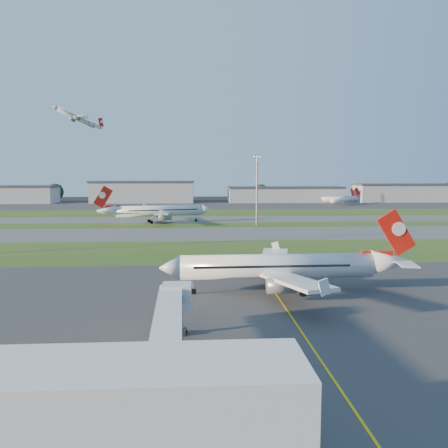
{
  "coord_description": "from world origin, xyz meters",
  "views": [
    {
      "loc": [
        -7.0,
        -53.01,
        18.03
      ],
      "look_at": [
        -0.81,
        48.64,
        7.0
      ],
      "focal_mm": 35.0,
      "sensor_mm": 36.0,
      "label": 1
    }
  ],
  "objects": [
    {
      "name": "jet_bridge",
      "position": [
        -9.81,
        -15.24,
        4.01
      ],
      "size": [
        4.2,
        26.9,
        6.2
      ],
      "color": "silver",
      "rests_on": "ground"
    },
    {
      "name": "mini_jet_far",
      "position": [
        89.18,
        235.83,
        3.28
      ],
      "size": [
        28.33,
        8.51,
        9.48
      ],
      "rotation": [
        0.0,
        0.0,
        0.21
      ],
      "color": "white",
      "rests_on": "ground"
    },
    {
      "name": "grass_strip_a",
      "position": [
        0.0,
        52.0,
        0.01
      ],
      "size": [
        300.0,
        34.0,
        0.01
      ],
      "primitive_type": "cube",
      "color": "#2D4B19",
      "rests_on": "ground"
    },
    {
      "name": "yellow_line",
      "position": [
        5.0,
        0.0,
        0.0
      ],
      "size": [
        0.25,
        60.0,
        0.02
      ],
      "primitive_type": "cube",
      "color": "gold",
      "rests_on": "ground"
    },
    {
      "name": "light_mast_centre",
      "position": [
        15.0,
        108.0,
        14.81
      ],
      "size": [
        3.2,
        0.7,
        25.8
      ],
      "color": "gray",
      "rests_on": "ground"
    },
    {
      "name": "terminal_fragment",
      "position": [
        -14.0,
        -29.94,
        3.98
      ],
      "size": [
        26.0,
        6.05,
        8.0
      ],
      "color": "silver",
      "rests_on": "ground"
    },
    {
      "name": "tree_mid_east",
      "position": [
        40.0,
        269.0,
        6.81
      ],
      "size": [
        11.55,
        11.55,
        12.6
      ],
      "color": "black",
      "rests_on": "ground"
    },
    {
      "name": "ground",
      "position": [
        0.0,
        0.0,
        0.0
      ],
      "size": [
        700.0,
        700.0,
        0.0
      ],
      "primitive_type": "plane",
      "color": "black",
      "rests_on": "ground"
    },
    {
      "name": "hangar_west",
      "position": [
        -45.0,
        255.0,
        7.64
      ],
      "size": [
        71.4,
        23.0,
        15.2
      ],
      "color": "#A1A4A9",
      "rests_on": "ground"
    },
    {
      "name": "airliner_departing",
      "position": [
        -79.76,
        220.88,
        53.72
      ],
      "size": [
        25.47,
        22.07,
        9.22
      ],
      "rotation": [
        0.0,
        0.0,
        0.59
      ],
      "color": "white"
    },
    {
      "name": "airliner_parked",
      "position": [
        5.64,
        13.08,
        4.08
      ],
      "size": [
        37.23,
        31.6,
        11.62
      ],
      "rotation": [
        0.0,
        0.0,
        0.02
      ],
      "color": "white",
      "rests_on": "ground"
    },
    {
      "name": "mini_jet_near",
      "position": [
        86.31,
        222.8,
        3.28
      ],
      "size": [
        22.04,
        20.85,
        9.48
      ],
      "rotation": [
        0.0,
        0.0,
        0.75
      ],
      "color": "white",
      "rests_on": "ground"
    },
    {
      "name": "tree_west",
      "position": [
        -110.0,
        270.0,
        7.14
      ],
      "size": [
        12.1,
        12.1,
        13.2
      ],
      "color": "black",
      "rests_on": "ground"
    },
    {
      "name": "hangar_east",
      "position": [
        55.0,
        255.0,
        5.64
      ],
      "size": [
        81.6,
        23.0,
        11.2
      ],
      "color": "#A1A4A9",
      "rests_on": "ground"
    },
    {
      "name": "tree_mid_west",
      "position": [
        -20.0,
        266.0,
        5.84
      ],
      "size": [
        9.9,
        9.9,
        10.8
      ],
      "color": "black",
      "rests_on": "ground"
    },
    {
      "name": "hangar_far_east",
      "position": [
        155.0,
        255.0,
        6.64
      ],
      "size": [
        96.9,
        23.0,
        13.2
      ],
      "color": "#A1A4A9",
      "rests_on": "ground"
    },
    {
      "name": "grass_strip_c",
      "position": [
        0.0,
        165.0,
        0.01
      ],
      "size": [
        300.0,
        40.0,
        0.01
      ],
      "primitive_type": "cube",
      "color": "#2D4B19",
      "rests_on": "ground"
    },
    {
      "name": "tree_far_east",
      "position": [
        185.0,
        271.0,
        7.46
      ],
      "size": [
        12.65,
        12.65,
        13.8
      ],
      "color": "black",
      "rests_on": "ground"
    },
    {
      "name": "apron_far",
      "position": [
        0.0,
        225.0,
        0.01
      ],
      "size": [
        400.0,
        80.0,
        0.01
      ],
      "primitive_type": "cube",
      "color": "#333335",
      "rests_on": "ground"
    },
    {
      "name": "taxiway_a",
      "position": [
        0.0,
        85.0,
        0.01
      ],
      "size": [
        300.0,
        32.0,
        0.01
      ],
      "primitive_type": "cube",
      "color": "#515154",
      "rests_on": "ground"
    },
    {
      "name": "grass_strip_b",
      "position": [
        0.0,
        110.0,
        0.01
      ],
      "size": [
        300.0,
        18.0,
        0.01
      ],
      "primitive_type": "cube",
      "color": "#2D4B19",
      "rests_on": "ground"
    },
    {
      "name": "airliner_taxiing",
      "position": [
        -22.13,
        119.16,
        4.62
      ],
      "size": [
        41.17,
        34.6,
        13.17
      ],
      "rotation": [
        0.0,
        0.0,
        3.42
      ],
      "color": "white",
      "rests_on": "ground"
    },
    {
      "name": "taxiway_b",
      "position": [
        0.0,
        132.0,
        0.01
      ],
      "size": [
        300.0,
        26.0,
        0.01
      ],
      "primitive_type": "cube",
      "color": "#515154",
      "rests_on": "ground"
    },
    {
      "name": "tree_east",
      "position": [
        115.0,
        267.0,
        6.16
      ],
      "size": [
        10.45,
        10.45,
        11.4
      ],
      "color": "black",
      "rests_on": "ground"
    },
    {
      "name": "apron_near",
      "position": [
        0.0,
        0.0,
        0.01
      ],
      "size": [
        300.0,
        70.0,
        0.01
      ],
      "primitive_type": "cube",
      "color": "#333335",
      "rests_on": "ground"
    }
  ]
}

